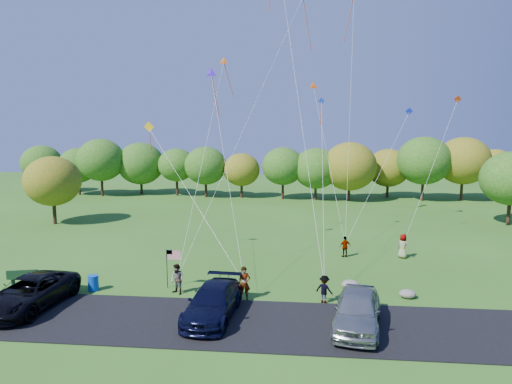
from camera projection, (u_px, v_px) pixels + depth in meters
ground at (248, 295)px, 26.86m from camera, size 140.00×140.00×0.00m
asphalt_lane at (238, 323)px, 22.91m from camera, size 44.00×6.00×0.06m
treeline at (298, 165)px, 61.81m from camera, size 76.01×28.03×8.43m
minivan_dark at (30, 293)px, 24.65m from camera, size 3.32×6.37×1.71m
minivan_navy at (213, 302)px, 23.44m from camera, size 2.67×5.74×1.62m
minivan_silver at (357, 310)px, 22.17m from camera, size 3.08×5.70×1.84m
flyer_a at (244, 283)px, 25.94m from camera, size 0.78×0.59×1.95m
flyer_b at (177, 279)px, 26.87m from camera, size 1.11×1.05×1.81m
flyer_c at (324, 289)px, 25.53m from camera, size 1.18×0.99×1.59m
flyer_d at (345, 247)px, 34.62m from camera, size 1.02×0.69×1.61m
flyer_e at (403, 246)px, 34.33m from camera, size 1.06×1.02×1.83m
park_bench at (23, 277)px, 28.35m from camera, size 1.83×0.76×1.03m
trash_barrel at (93, 283)px, 27.51m from camera, size 0.62×0.62×0.94m
flag_assembly at (171, 259)px, 27.79m from camera, size 0.90×0.58×2.42m
boulder_near at (350, 285)px, 27.80m from camera, size 1.12×0.88×0.56m
boulder_far at (408, 294)px, 26.33m from camera, size 0.96×0.80×0.50m
kites_aloft at (290, 14)px, 37.80m from camera, size 24.33×11.39×17.01m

